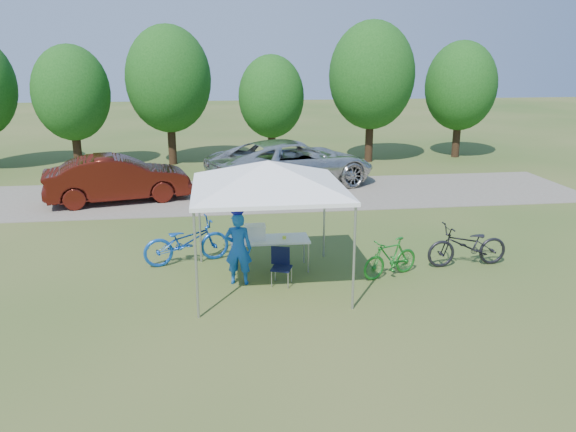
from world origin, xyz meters
The scene contains 14 objects.
ground centered at (0.00, 0.00, 0.00)m, with size 100.00×100.00×0.00m, color #2D5119.
gravel_strip centered at (0.00, 8.00, 0.01)m, with size 24.00×5.00×0.02m, color gray.
canopy centered at (0.00, 0.00, 2.65)m, with size 4.53×4.53×3.00m.
treeline centered at (-0.29, 14.05, 3.53)m, with size 24.89×4.28×6.30m.
folding_table centered at (0.10, 0.84, 0.70)m, with size 1.81×0.75×0.74m.
folding_chair centered at (0.26, -0.03, 0.47)m, with size 0.52×0.55×0.80m.
cooler centered at (-0.24, 0.84, 0.92)m, with size 0.48×0.32×0.34m.
ice_cream_cup centered at (0.43, 0.79, 0.78)m, with size 0.09×0.09×0.06m, color #D6ED37.
cyclist centered at (-0.66, 0.08, 0.80)m, with size 0.59×0.39×1.61m, color blue.
bike_blue centered at (-1.83, 1.50, 0.54)m, with size 0.72×2.05×1.08m, color #144CB2.
bike_green centered at (2.74, 0.04, 0.44)m, with size 0.42×1.48×0.89m, color #18701F.
bike_dark centered at (4.73, 0.44, 0.51)m, with size 0.68×1.95×1.02m, color black.
minivan centered at (1.76, 9.12, 0.90)m, with size 2.91×6.32×1.76m, color silver.
sedan centered at (-4.36, 7.69, 0.80)m, with size 1.65×4.73×1.56m, color #4A130C.
Camera 1 is at (-1.07, -11.37, 4.85)m, focal length 35.00 mm.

